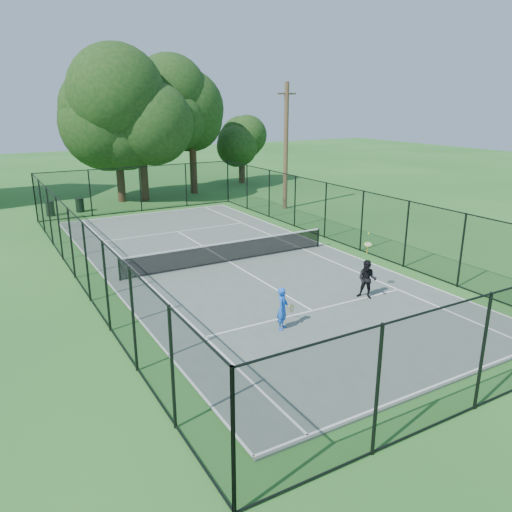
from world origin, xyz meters
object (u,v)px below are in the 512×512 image
utility_pole (286,146)px  player_black (367,279)px  trash_bin_left (50,208)px  player_blue (283,308)px  trash_bin_right (80,205)px  tennis_net (229,251)px

utility_pole → player_black: 17.03m
player_black → trash_bin_left: bearing=110.9°
trash_bin_left → player_blue: (3.85, -21.60, 0.28)m
trash_bin_right → player_black: size_ratio=0.40×
utility_pole → player_blue: (-10.53, -16.08, -3.44)m
trash_bin_right → utility_pole: bearing=-25.0°
trash_bin_right → player_blue: 21.98m
tennis_net → trash_bin_right: (-3.63, 14.82, -0.11)m
tennis_net → player_blue: (-1.68, -7.08, 0.18)m
utility_pole → trash_bin_left: bearing=159.0°
trash_bin_left → utility_pole: (14.38, -5.53, 3.72)m
utility_pole → player_black: bearing=-112.6°
trash_bin_left → player_blue: bearing=-79.9°
player_blue → tennis_net: bearing=76.7°
trash_bin_left → trash_bin_right: (1.90, 0.29, -0.01)m
player_blue → player_black: player_black is taller
trash_bin_left → player_black: size_ratio=0.41×
player_black → utility_pole: bearing=67.4°
trash_bin_right → player_black: 22.08m
trash_bin_left → utility_pole: 15.85m
tennis_net → player_blue: bearing=-103.3°
trash_bin_right → player_blue: size_ratio=0.66×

